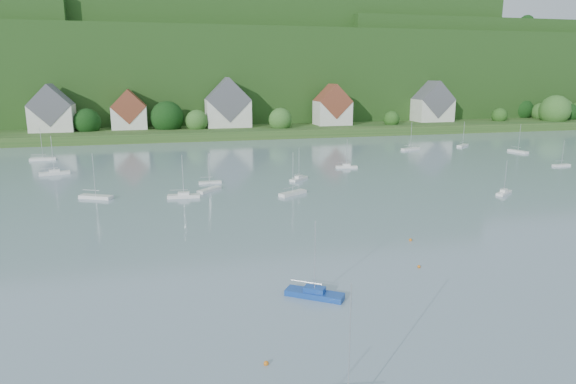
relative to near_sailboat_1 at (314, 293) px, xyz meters
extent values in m
cube|color=#274F1D|center=(4.95, 154.39, 1.07)|extent=(600.00, 60.00, 3.00)
cube|color=#123A12|center=(4.95, 229.39, 19.57)|extent=(620.00, 160.00, 40.00)
cube|color=#123A12|center=(14.95, 224.39, 27.57)|extent=(240.00, 130.00, 60.00)
cube|color=#123A12|center=(164.95, 209.39, 21.57)|extent=(200.00, 110.00, 48.00)
sphere|color=#2C5720|center=(146.45, 134.61, 6.75)|extent=(12.88, 12.88, 12.88)
sphere|color=black|center=(144.30, 152.33, 5.96)|extent=(10.46, 10.46, 10.46)
sphere|color=#204D17|center=(123.38, 139.29, 4.66)|extent=(6.45, 6.45, 6.45)
sphere|color=black|center=(156.96, 148.39, 6.04)|extent=(10.68, 10.68, 10.68)
sphere|color=#2C5720|center=(-1.85, 138.27, 5.23)|extent=(8.19, 8.19, 8.19)
sphere|color=#2C5720|center=(158.91, 144.74, 5.98)|extent=(10.50, 10.50, 10.50)
sphere|color=black|center=(157.71, 138.66, 5.18)|extent=(8.05, 8.05, 8.05)
sphere|color=#2C5720|center=(-47.01, 140.46, 4.68)|extent=(6.49, 6.49, 6.49)
sphere|color=#2C5720|center=(51.80, 146.47, 6.52)|extent=(12.16, 12.16, 12.16)
sphere|color=#2C5720|center=(27.94, 134.32, 5.40)|extent=(8.73, 8.73, 8.73)
sphere|color=black|center=(-38.92, 140.25, 5.59)|extent=(9.32, 9.32, 9.32)
sphere|color=#204D17|center=(72.79, 136.08, 4.59)|extent=(6.24, 6.24, 6.24)
sphere|color=black|center=(94.38, 148.93, 5.22)|extent=(8.16, 8.16, 8.16)
sphere|color=#2C5720|center=(149.72, 146.71, 5.20)|extent=(8.09, 8.09, 8.09)
sphere|color=black|center=(-12.05, 140.75, 6.44)|extent=(11.92, 11.92, 11.92)
sphere|color=#204D17|center=(-79.32, 217.53, 51.37)|extent=(10.29, 10.29, 10.29)
sphere|color=black|center=(-63.21, 205.77, 50.82)|extent=(7.18, 7.18, 7.18)
sphere|color=#204D17|center=(65.66, 229.27, 60.13)|extent=(14.65, 14.65, 14.65)
sphere|color=#204D17|center=(105.98, 212.36, 58.97)|extent=(8.03, 8.03, 8.03)
sphere|color=#2C5720|center=(181.59, 212.69, 47.23)|extent=(9.52, 9.52, 9.52)
sphere|color=#2C5720|center=(105.43, 212.75, 48.19)|extent=(14.97, 14.97, 14.97)
sphere|color=black|center=(166.87, 183.24, 46.88)|extent=(7.52, 7.52, 7.52)
sphere|color=#204D17|center=(83.62, 210.21, 47.28)|extent=(9.78, 9.78, 9.78)
sphere|color=#204D17|center=(124.63, 209.10, 47.67)|extent=(12.02, 12.02, 12.02)
sphere|color=black|center=(142.85, 190.41, 47.59)|extent=(11.57, 11.57, 11.57)
sphere|color=#204D17|center=(127.38, 177.12, 47.78)|extent=(12.65, 12.65, 12.65)
sphere|color=#2C5720|center=(147.59, 182.76, 47.02)|extent=(8.28, 8.28, 8.28)
sphere|color=black|center=(172.85, 218.69, 46.87)|extent=(7.47, 7.47, 7.47)
sphere|color=#2C5720|center=(104.09, 201.61, 47.22)|extent=(9.48, 9.48, 9.48)
sphere|color=black|center=(194.38, 225.60, 41.04)|extent=(8.43, 8.43, 8.43)
sphere|color=#204D17|center=(-35.03, 216.52, 41.67)|extent=(12.01, 12.01, 12.01)
sphere|color=black|center=(187.01, 199.07, 41.94)|extent=(13.54, 13.54, 13.54)
sphere|color=black|center=(123.62, 206.74, 42.20)|extent=(15.08, 15.08, 15.08)
sphere|color=#2C5720|center=(113.36, 222.41, 42.36)|extent=(15.99, 15.99, 15.99)
sphere|color=black|center=(1.25, 226.60, 42.32)|extent=(15.72, 15.72, 15.72)
sphere|color=#2C5720|center=(223.35, 255.88, 42.04)|extent=(14.17, 14.17, 14.17)
sphere|color=#204D17|center=(15.83, 222.31, 41.41)|extent=(10.54, 10.54, 10.54)
cube|color=silver|center=(-50.05, 141.39, 7.07)|extent=(14.00, 10.00, 9.00)
cube|color=#56565D|center=(-50.05, 141.39, 11.57)|extent=(14.00, 10.40, 14.00)
cube|color=silver|center=(-25.05, 143.39, 6.57)|extent=(12.00, 9.00, 8.00)
cube|color=brown|center=(-25.05, 143.39, 10.57)|extent=(12.00, 9.36, 12.00)
cube|color=silver|center=(9.95, 142.39, 7.57)|extent=(16.00, 11.00, 10.00)
cube|color=#56565D|center=(9.95, 142.39, 12.57)|extent=(16.00, 11.44, 16.00)
cube|color=silver|center=(49.95, 140.39, 7.07)|extent=(13.00, 10.00, 9.00)
cube|color=brown|center=(49.95, 140.39, 11.57)|extent=(13.00, 10.40, 13.00)
cube|color=silver|center=(94.95, 144.39, 7.07)|extent=(15.00, 10.00, 9.00)
cube|color=#56565D|center=(94.95, 144.39, 11.57)|extent=(15.00, 10.40, 15.00)
cube|color=#143F99|center=(0.00, 0.00, -0.14)|extent=(5.83, 4.75, 0.59)
cube|color=#143F99|center=(0.00, 0.00, 0.41)|extent=(2.37, 2.14, 0.50)
cylinder|color=silver|center=(0.00, 0.00, 3.87)|extent=(0.10, 0.10, 7.43)
cylinder|color=silver|center=(-0.73, 0.51, 1.06)|extent=(2.73, 1.93, 0.08)
cylinder|color=silver|center=(-3.26, -18.11, 4.66)|extent=(0.10, 0.10, 8.78)
sphere|color=orange|center=(14.19, 4.70, -0.43)|extent=(0.39, 0.39, 0.39)
sphere|color=orange|center=(17.82, 13.78, -0.43)|extent=(0.42, 0.42, 0.42)
sphere|color=orange|center=(-7.20, -10.76, -0.43)|extent=(0.41, 0.41, 0.41)
cube|color=white|center=(9.07, 43.60, -0.14)|extent=(5.95, 4.46, 0.59)
cylinder|color=silver|center=(9.07, 43.60, 3.87)|extent=(0.10, 0.10, 7.42)
cylinder|color=silver|center=(8.30, 43.15, 1.06)|extent=(2.85, 1.74, 0.08)
cube|color=white|center=(-38.10, 75.37, -0.11)|extent=(6.69, 3.14, 0.65)
cube|color=white|center=(-38.10, 75.37, 0.46)|extent=(2.48, 1.72, 0.50)
cylinder|color=silver|center=(-38.10, 75.37, 4.24)|extent=(0.10, 0.10, 8.06)
cylinder|color=silver|center=(-39.05, 75.16, 1.11)|extent=(3.48, 0.84, 0.08)
cube|color=white|center=(57.44, 90.35, -0.13)|extent=(6.37, 3.49, 0.61)
cylinder|color=silver|center=(57.44, 90.35, 4.01)|extent=(0.10, 0.10, 7.67)
cylinder|color=silver|center=(56.57, 90.08, 1.08)|extent=(3.24, 1.09, 0.08)
cube|color=white|center=(47.77, 34.40, -0.20)|extent=(4.63, 3.69, 0.47)
cube|color=white|center=(47.77, 34.40, 0.28)|extent=(1.88, 1.67, 0.50)
cylinder|color=silver|center=(47.77, 34.40, 2.97)|extent=(0.10, 0.10, 5.86)
cylinder|color=silver|center=(47.18, 34.01, 0.93)|extent=(2.19, 1.49, 0.08)
cube|color=white|center=(-5.03, 57.44, -0.20)|extent=(4.65, 1.33, 0.46)
cylinder|color=silver|center=(-5.03, 57.44, 2.93)|extent=(0.10, 0.10, 5.81)
cylinder|color=silver|center=(-5.73, 57.43, 0.93)|extent=(2.56, 0.09, 0.08)
cube|color=white|center=(-5.83, 50.31, -0.16)|extent=(5.08, 5.03, 0.56)
cylinder|color=silver|center=(-5.83, 50.31, 3.61)|extent=(0.10, 0.10, 6.98)
cylinder|color=silver|center=(-6.43, 49.73, 1.02)|extent=(2.25, 2.21, 0.08)
cube|color=white|center=(13.68, 56.23, -0.18)|extent=(4.75, 4.52, 0.51)
cube|color=white|center=(13.68, 56.23, 0.33)|extent=(2.00, 1.95, 0.50)
cylinder|color=silver|center=(13.68, 56.23, 3.28)|extent=(0.10, 0.10, 6.41)
cylinder|color=silver|center=(13.11, 55.71, 0.98)|extent=(2.13, 1.96, 0.08)
cube|color=white|center=(-26.42, 49.41, -0.13)|extent=(6.22, 4.34, 0.61)
cylinder|color=silver|center=(-26.42, 49.41, 4.00)|extent=(0.10, 0.10, 7.64)
cylinder|color=silver|center=(-27.23, 49.84, 1.08)|extent=(3.02, 1.62, 0.08)
cube|color=white|center=(-10.89, 46.12, -0.14)|extent=(6.00, 2.27, 0.59)
cube|color=white|center=(-10.89, 46.12, 0.40)|extent=(2.16, 1.37, 0.50)
cylinder|color=silver|center=(-10.89, 46.12, 3.81)|extent=(0.10, 0.10, 7.32)
cylinder|color=silver|center=(-11.76, 46.22, 1.05)|extent=(3.21, 0.43, 0.08)
cube|color=white|center=(77.12, 93.60, -0.15)|extent=(5.52, 4.68, 0.57)
cylinder|color=silver|center=(77.12, 93.60, 3.69)|extent=(0.10, 0.10, 7.12)
cylinder|color=silver|center=(76.43, 93.09, 1.04)|extent=(2.56, 1.93, 0.08)
cube|color=white|center=(85.42, 78.51, -0.13)|extent=(3.02, 6.25, 0.60)
cylinder|color=silver|center=(85.42, 78.51, 3.93)|extent=(0.10, 0.10, 7.52)
cylinder|color=silver|center=(85.21, 79.39, 1.07)|extent=(0.84, 3.24, 0.08)
cube|color=white|center=(28.57, 67.20, -0.18)|extent=(5.36, 2.30, 0.52)
cube|color=white|center=(28.57, 67.20, 0.33)|extent=(1.96, 1.30, 0.50)
cylinder|color=silver|center=(28.57, 67.20, 3.33)|extent=(0.10, 0.10, 6.48)
cylinder|color=silver|center=(27.80, 67.33, 0.98)|extent=(2.83, 0.55, 0.08)
cube|color=white|center=(-44.80, 96.95, -0.11)|extent=(6.49, 1.92, 0.65)
cylinder|color=silver|center=(-44.80, 96.95, 4.25)|extent=(0.10, 0.10, 8.07)
cylinder|color=silver|center=(-45.77, 96.94, 1.11)|extent=(3.55, 0.14, 0.08)
cube|color=white|center=(80.61, 56.60, -0.20)|extent=(4.74, 1.58, 0.47)
cylinder|color=silver|center=(80.61, 56.60, 2.95)|extent=(0.10, 0.10, 5.84)
cylinder|color=silver|center=(79.91, 56.56, 0.93)|extent=(2.57, 0.23, 0.08)
camera|label=1|loc=(-14.04, -45.10, 21.56)|focal=31.39mm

